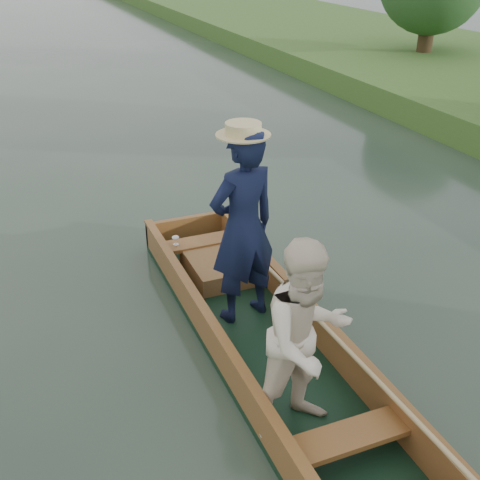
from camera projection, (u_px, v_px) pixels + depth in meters
name	position (u px, v px, depth m)	size (l,w,h in m)	color
ground	(262.00, 349.00, 6.06)	(120.00, 120.00, 0.00)	#283D30
trees_far	(49.00, 6.00, 11.02)	(22.99, 14.18, 4.67)	#47331E
punt	(266.00, 296.00, 5.63)	(1.18, 5.09, 2.17)	black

